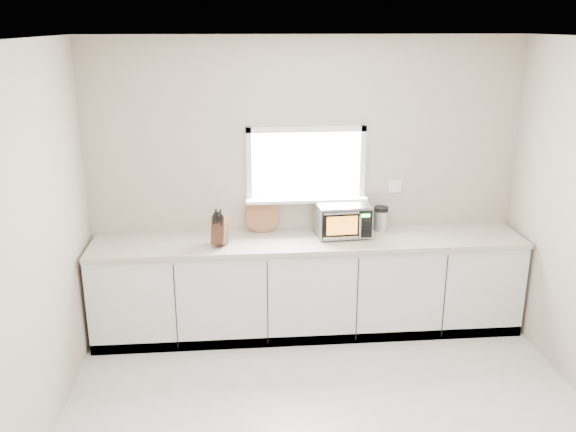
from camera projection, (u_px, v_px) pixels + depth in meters
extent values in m
cube|color=#B2A18E|center=(306.00, 185.00, 5.68)|extent=(4.00, 0.02, 2.70)
cube|color=white|center=(306.00, 164.00, 5.61)|extent=(1.00, 0.02, 0.60)
cube|color=white|center=(306.00, 200.00, 5.64)|extent=(1.12, 0.16, 0.03)
cube|color=white|center=(306.00, 129.00, 5.49)|extent=(1.10, 0.04, 0.05)
cube|color=white|center=(306.00, 199.00, 5.69)|extent=(1.10, 0.04, 0.05)
cube|color=white|center=(249.00, 166.00, 5.55)|extent=(0.05, 0.04, 0.70)
cube|color=white|center=(362.00, 163.00, 5.64)|extent=(0.05, 0.04, 0.70)
cube|color=white|center=(395.00, 186.00, 5.75)|extent=(0.12, 0.01, 0.12)
cube|color=silver|center=(309.00, 287.00, 5.67)|extent=(3.92, 0.60, 0.88)
cube|color=beige|center=(309.00, 241.00, 5.52)|extent=(3.92, 0.64, 0.04)
cylinder|color=black|center=(324.00, 240.00, 5.47)|extent=(0.02, 0.02, 0.01)
cylinder|color=black|center=(318.00, 230.00, 5.74)|extent=(0.02, 0.02, 0.01)
cylinder|color=black|center=(367.00, 238.00, 5.52)|extent=(0.02, 0.02, 0.01)
cylinder|color=black|center=(359.00, 228.00, 5.79)|extent=(0.02, 0.02, 0.01)
cube|color=#A8ABB0|center=(342.00, 219.00, 5.59)|extent=(0.49, 0.39, 0.28)
cube|color=black|center=(347.00, 225.00, 5.41)|extent=(0.46, 0.04, 0.25)
cube|color=orange|center=(342.00, 226.00, 5.40)|extent=(0.28, 0.02, 0.17)
cylinder|color=silver|center=(360.00, 225.00, 5.40)|extent=(0.02, 0.02, 0.22)
cube|color=black|center=(365.00, 224.00, 5.43)|extent=(0.11, 0.01, 0.24)
cube|color=#19FF33|center=(365.00, 216.00, 5.40)|extent=(0.08, 0.01, 0.03)
cube|color=silver|center=(343.00, 204.00, 5.54)|extent=(0.49, 0.39, 0.01)
cube|color=#462919|center=(220.00, 229.00, 5.34)|extent=(0.17, 0.26, 0.29)
cube|color=black|center=(214.00, 219.00, 5.26)|extent=(0.03, 0.05, 0.10)
cube|color=black|center=(218.00, 217.00, 5.25)|extent=(0.03, 0.05, 0.10)
cube|color=black|center=(222.00, 220.00, 5.25)|extent=(0.03, 0.05, 0.10)
cube|color=black|center=(216.00, 215.00, 5.24)|extent=(0.03, 0.05, 0.10)
cube|color=black|center=(220.00, 215.00, 5.24)|extent=(0.03, 0.05, 0.10)
cylinder|color=#A36A3F|center=(262.00, 216.00, 5.67)|extent=(0.31, 0.07, 0.31)
cylinder|color=#A8ABB0|center=(381.00, 221.00, 5.73)|extent=(0.17, 0.17, 0.19)
cylinder|color=black|center=(381.00, 209.00, 5.70)|extent=(0.17, 0.17, 0.04)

